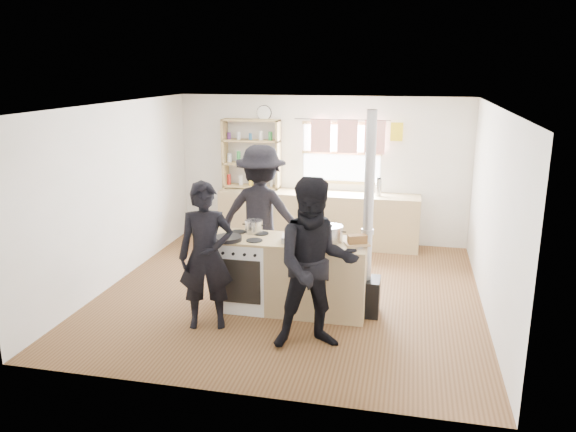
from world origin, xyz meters
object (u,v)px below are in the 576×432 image
object	(u,v)px
thermos	(378,187)
stockpot_counter	(331,234)
stockpot_stove	(254,227)
bread_board	(357,241)
skillet_greens	(228,238)
cooking_island	(293,275)
person_near_right	(316,265)
flue_heater	(366,263)
roast_tray	(294,238)
person_far	(261,214)
person_near_left	(206,256)

from	to	relation	value
thermos	stockpot_counter	distance (m)	2.77
stockpot_stove	bread_board	world-z (taller)	stockpot_stove
skillet_greens	stockpot_counter	distance (m)	1.25
cooking_island	person_near_right	xyz separation A→B (m)	(0.43, -0.85, 0.47)
bread_board	flue_heater	distance (m)	0.37
flue_heater	skillet_greens	bearing A→B (deg)	-169.79
thermos	bread_board	size ratio (longest dim) A/B	0.85
roast_tray	stockpot_stove	bearing A→B (deg)	157.11
thermos	person_far	bearing A→B (deg)	-130.19
person_near_left	person_near_right	xyz separation A→B (m)	(1.31, -0.22, 0.07)
cooking_island	person_near_right	world-z (taller)	person_near_right
skillet_greens	person_near_left	bearing A→B (deg)	-106.31
cooking_island	flue_heater	bearing A→B (deg)	6.01
stockpot_stove	bread_board	bearing A→B (deg)	-9.20
cooking_island	stockpot_stove	distance (m)	0.79
stockpot_stove	person_far	size ratio (longest dim) A/B	0.12
person_near_left	bread_board	bearing A→B (deg)	3.54
stockpot_stove	flue_heater	xyz separation A→B (m)	(1.43, -0.08, -0.35)
bread_board	flue_heater	bearing A→B (deg)	51.00
bread_board	person_near_left	bearing A→B (deg)	-160.35
flue_heater	person_near_right	size ratio (longest dim) A/B	1.33
stockpot_stove	person_far	xyz separation A→B (m)	(-0.12, 0.80, -0.04)
thermos	stockpot_counter	size ratio (longest dim) A/B	0.98
skillet_greens	person_near_left	xyz separation A→B (m)	(-0.13, -0.43, -0.09)
skillet_greens	stockpot_stove	world-z (taller)	stockpot_stove
stockpot_stove	person_near_right	xyz separation A→B (m)	(0.97, -1.03, -0.07)
stockpot_stove	person_near_left	bearing A→B (deg)	-112.98
cooking_island	stockpot_counter	xyz separation A→B (m)	(0.46, 0.03, 0.56)
skillet_greens	cooking_island	bearing A→B (deg)	15.02
thermos	stockpot_stove	xyz separation A→B (m)	(-1.40, -2.59, -0.03)
skillet_greens	person_far	xyz separation A→B (m)	(0.10, 1.18, 0.01)
flue_heater	person_near_right	xyz separation A→B (m)	(-0.47, -0.95, 0.28)
bread_board	person_near_left	xyz separation A→B (m)	(-1.67, -0.60, -0.12)
thermos	skillet_greens	size ratio (longest dim) A/B	0.64
stockpot_stove	skillet_greens	bearing A→B (deg)	-119.87
thermos	skillet_greens	world-z (taller)	thermos
bread_board	flue_heater	xyz separation A→B (m)	(0.11, 0.13, -0.32)
person_far	flue_heater	bearing A→B (deg)	154.08
person_near_right	flue_heater	bearing A→B (deg)	46.05
roast_tray	person_far	distance (m)	1.25
cooking_island	stockpot_stove	size ratio (longest dim) A/B	8.65
cooking_island	bread_board	xyz separation A→B (m)	(0.79, -0.04, 0.51)
roast_tray	person_near_left	bearing A→B (deg)	-148.17
stockpot_counter	person_far	distance (m)	1.47
bread_board	flue_heater	size ratio (longest dim) A/B	0.13
roast_tray	person_far	xyz separation A→B (m)	(-0.69, 1.04, -0.00)
thermos	flue_heater	size ratio (longest dim) A/B	0.11
bread_board	person_near_left	size ratio (longest dim) A/B	0.19
person_near_left	person_far	world-z (taller)	person_far
thermos	person_near_right	world-z (taller)	person_near_right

